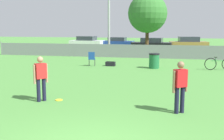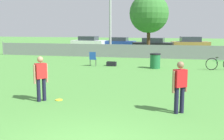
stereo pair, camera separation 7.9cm
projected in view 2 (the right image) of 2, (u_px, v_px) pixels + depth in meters
fence_backline at (155, 52)px, 22.83m from camera, size 27.95×0.07×1.21m
tree_near_pole at (149, 13)px, 25.76m from camera, size 3.61×3.61×5.58m
player_thrower_red at (180, 84)px, 8.26m from camera, size 0.44×0.39×1.56m
player_defender_red at (41, 76)px, 9.63m from camera, size 0.40×0.42×1.56m
frisbee_disc at (59, 100)px, 9.87m from camera, size 0.26×0.26×0.03m
folding_chair_sideline at (93, 58)px, 18.38m from camera, size 0.48×0.48×0.93m
bicycle_sideline at (220, 64)px, 16.67m from camera, size 1.73×0.52×0.78m
trash_bin at (155, 61)px, 17.34m from camera, size 0.65×0.65×0.93m
gear_bag_sideline at (111, 64)px, 18.45m from camera, size 0.62×0.34×0.31m
parked_car_white at (88, 42)px, 34.78m from camera, size 4.20×2.17×1.41m
parked_car_blue at (119, 42)px, 34.80m from camera, size 4.12×1.88×1.28m
parked_car_dark at (153, 44)px, 30.48m from camera, size 4.45×2.10×1.37m
parked_car_tan at (190, 44)px, 30.95m from camera, size 4.28×2.38×1.48m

